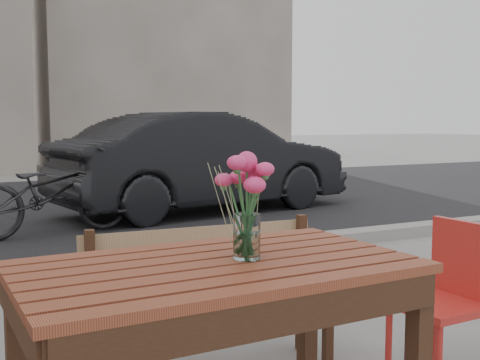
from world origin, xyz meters
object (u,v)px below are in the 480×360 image
(main_table, at_px, (217,301))
(bicycle, at_px, (51,192))
(parked_car, at_px, (204,162))
(main_vase, at_px, (247,193))
(red_chair, at_px, (449,291))

(main_table, xyz_separation_m, bicycle, (0.29, 4.95, -0.19))
(parked_car, relative_size, bicycle, 2.27)
(parked_car, bearing_deg, main_vase, 148.20)
(main_vase, relative_size, bicycle, 0.20)
(main_vase, xyz_separation_m, parked_car, (2.37, 5.81, -0.34))
(main_table, xyz_separation_m, main_vase, (0.11, -0.00, 0.35))
(main_table, bearing_deg, bicycle, 85.03)
(bicycle, bearing_deg, red_chair, -177.18)
(bicycle, bearing_deg, parked_car, -78.39)
(parked_car, bearing_deg, red_chair, 158.74)
(red_chair, distance_m, parked_car, 5.66)
(main_vase, bearing_deg, red_chair, 12.55)
(parked_car, xyz_separation_m, bicycle, (-2.19, -0.86, -0.20))
(parked_car, distance_m, bicycle, 2.36)
(main_vase, bearing_deg, parked_car, 67.85)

